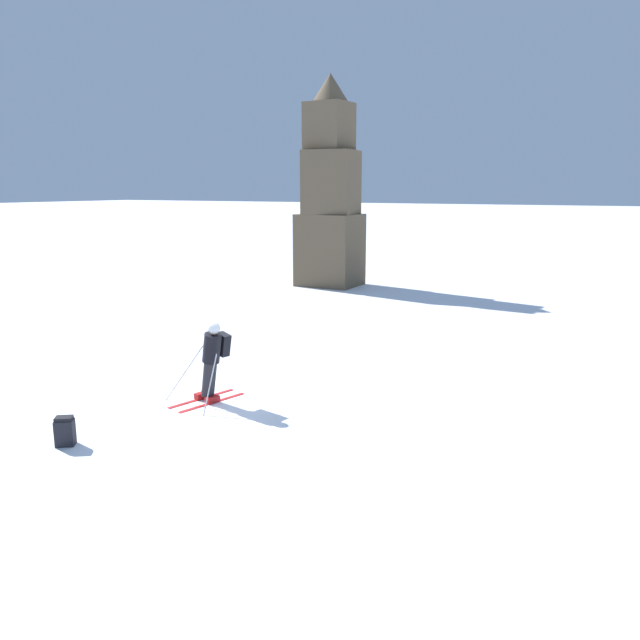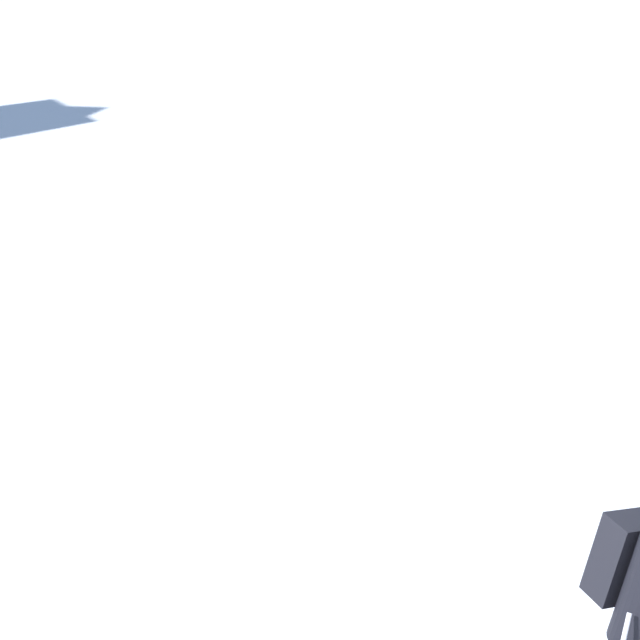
# 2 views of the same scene
# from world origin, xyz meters

# --- Properties ---
(ground_plane) EXTENTS (300.00, 300.00, 0.00)m
(ground_plane) POSITION_xyz_m (0.00, 0.00, 0.00)
(ground_plane) COLOR white
(skier) EXTENTS (1.26, 1.64, 1.70)m
(skier) POSITION_xyz_m (0.19, -0.02, 0.93)
(skier) COLOR red
(skier) RESTS_ON ground
(rock_pillar) EXTENTS (2.49, 2.19, 8.80)m
(rock_pillar) POSITION_xyz_m (-4.64, 14.65, 3.69)
(rock_pillar) COLOR brown
(rock_pillar) RESTS_ON ground
(spare_backpack) EXTENTS (0.37, 0.35, 0.50)m
(spare_backpack) POSITION_xyz_m (-0.70, -2.86, 0.24)
(spare_backpack) COLOR black
(spare_backpack) RESTS_ON ground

